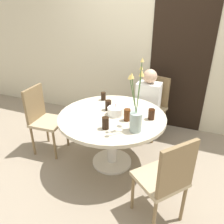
% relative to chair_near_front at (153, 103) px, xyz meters
% --- Properties ---
extents(ground_plane, '(16.00, 16.00, 0.00)m').
position_rel_chair_near_front_xyz_m(ground_plane, '(-0.30, -0.95, -0.53)').
color(ground_plane, gray).
extents(wall_back, '(8.00, 0.05, 2.60)m').
position_rel_chair_near_front_xyz_m(wall_back, '(-0.30, 0.40, 0.77)').
color(wall_back, beige).
rests_on(wall_back, ground_plane).
extents(doorway_panel, '(0.90, 0.01, 2.05)m').
position_rel_chair_near_front_xyz_m(doorway_panel, '(0.28, 0.37, 0.49)').
color(doorway_panel, black).
rests_on(doorway_panel, ground_plane).
extents(dining_table, '(1.29, 1.29, 0.70)m').
position_rel_chair_near_front_xyz_m(dining_table, '(-0.30, -0.95, 0.05)').
color(dining_table, beige).
rests_on(dining_table, ground_plane).
extents(chair_near_front, '(0.50, 0.50, 0.93)m').
position_rel_chair_near_front_xyz_m(chair_near_front, '(0.00, 0.00, 0.00)').
color(chair_near_front, tan).
rests_on(chair_near_front, ground_plane).
extents(chair_left_flank, '(0.43, 0.43, 0.93)m').
position_rel_chair_near_front_xyz_m(chair_left_flank, '(-1.29, -1.02, 0.00)').
color(chair_left_flank, tan).
rests_on(chair_left_flank, ground_plane).
extents(chair_right_flank, '(0.56, 0.56, 0.93)m').
position_rel_chair_near_front_xyz_m(chair_right_flank, '(0.47, -1.58, 0.00)').
color(chair_right_flank, tan).
rests_on(chair_right_flank, ground_plane).
extents(birthday_cake, '(0.19, 0.19, 0.14)m').
position_rel_chair_near_front_xyz_m(birthday_cake, '(-0.26, -0.93, 0.22)').
color(birthday_cake, white).
rests_on(birthday_cake, dining_table).
extents(flower_vase, '(0.16, 0.28, 0.75)m').
position_rel_chair_near_front_xyz_m(flower_vase, '(0.06, -1.19, 0.35)').
color(flower_vase, '#9EB2AD').
rests_on(flower_vase, dining_table).
extents(side_plate, '(0.20, 0.20, 0.01)m').
position_rel_chair_near_front_xyz_m(side_plate, '(-0.16, -0.68, 0.18)').
color(side_plate, silver).
rests_on(side_plate, dining_table).
extents(drink_glass_0, '(0.08, 0.08, 0.12)m').
position_rel_chair_near_front_xyz_m(drink_glass_0, '(0.16, -0.87, 0.23)').
color(drink_glass_0, '#33190C').
rests_on(drink_glass_0, dining_table).
extents(drink_glass_1, '(0.07, 0.07, 0.13)m').
position_rel_chair_near_front_xyz_m(drink_glass_1, '(-0.24, -1.28, 0.24)').
color(drink_glass_1, black).
rests_on(drink_glass_1, dining_table).
extents(drink_glass_2, '(0.07, 0.07, 0.11)m').
position_rel_chair_near_front_xyz_m(drink_glass_2, '(-0.59, -0.56, 0.23)').
color(drink_glass_2, black).
rests_on(drink_glass_2, dining_table).
extents(drink_glass_3, '(0.08, 0.08, 0.14)m').
position_rel_chair_near_front_xyz_m(drink_glass_3, '(-0.09, -1.01, 0.24)').
color(drink_glass_3, '#51280F').
rests_on(drink_glass_3, dining_table).
extents(drink_glass_4, '(0.08, 0.08, 0.13)m').
position_rel_chair_near_front_xyz_m(drink_glass_4, '(-0.40, -0.83, 0.23)').
color(drink_glass_4, black).
rests_on(drink_glass_4, dining_table).
extents(person_guest, '(0.34, 0.24, 1.09)m').
position_rel_chair_near_front_xyz_m(person_guest, '(-0.05, -0.15, -0.02)').
color(person_guest, '#383333').
rests_on(person_guest, ground_plane).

